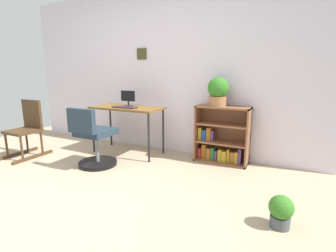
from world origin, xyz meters
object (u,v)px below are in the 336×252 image
at_px(monitor, 128,99).
at_px(bookshelf_low, 221,137).
at_px(rocking_chair, 27,128).
at_px(office_chair, 94,141).
at_px(desk, 127,111).
at_px(potted_plant_floor, 281,211).
at_px(potted_plant_on_shelf, 218,91).
at_px(keyboard, 125,107).

height_order(monitor, bookshelf_low, monitor).
bearing_deg(rocking_chair, office_chair, 4.79).
height_order(desk, bookshelf_low, bookshelf_low).
relative_size(rocking_chair, bookshelf_low, 1.06).
bearing_deg(potted_plant_floor, bookshelf_low, 122.89).
height_order(bookshelf_low, potted_plant_floor, bookshelf_low).
xyz_separation_m(bookshelf_low, potted_plant_floor, (0.87, -1.34, -0.21)).
xyz_separation_m(office_chair, bookshelf_low, (1.48, 0.98, 0.00)).
bearing_deg(monitor, bookshelf_low, 8.25).
distance_m(monitor, potted_plant_on_shelf, 1.41).
bearing_deg(bookshelf_low, desk, -168.61).
height_order(rocking_chair, bookshelf_low, rocking_chair).
distance_m(desk, monitor, 0.20).
height_order(desk, office_chair, office_chair).
bearing_deg(office_chair, potted_plant_floor, -8.66).
distance_m(desk, rocking_chair, 1.54).
bearing_deg(rocking_chair, bookshelf_low, 21.78).
relative_size(desk, potted_plant_on_shelf, 2.86).
bearing_deg(potted_plant_floor, office_chair, 171.34).
relative_size(monitor, potted_plant_on_shelf, 0.64).
distance_m(desk, bookshelf_low, 1.49).
height_order(monitor, office_chair, monitor).
relative_size(monitor, rocking_chair, 0.29).
bearing_deg(potted_plant_on_shelf, bookshelf_low, 40.31).
bearing_deg(desk, potted_plant_on_shelf, 9.81).
relative_size(keyboard, potted_plant_floor, 1.35).
bearing_deg(potted_plant_on_shelf, monitor, -173.46).
height_order(bookshelf_low, potted_plant_on_shelf, potted_plant_on_shelf).
bearing_deg(desk, monitor, 108.75).
height_order(monitor, potted_plant_on_shelf, potted_plant_on_shelf).
bearing_deg(rocking_chair, keyboard, 27.51).
distance_m(desk, potted_plant_floor, 2.58).
xyz_separation_m(keyboard, potted_plant_floor, (2.25, -0.95, -0.60)).
relative_size(office_chair, potted_plant_floor, 2.94).
bearing_deg(bookshelf_low, keyboard, -164.17).
relative_size(rocking_chair, potted_plant_on_shelf, 2.19).
xyz_separation_m(rocking_chair, bookshelf_low, (2.71, 1.08, -0.08)).
height_order(desk, rocking_chair, rocking_chair).
distance_m(rocking_chair, potted_plant_on_shelf, 2.91).
distance_m(monitor, keyboard, 0.22).
distance_m(keyboard, potted_plant_on_shelf, 1.39).
bearing_deg(monitor, rocking_chair, -145.33).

